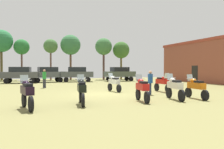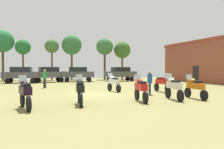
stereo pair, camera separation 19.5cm
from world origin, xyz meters
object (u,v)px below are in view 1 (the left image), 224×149
(motorcycle_7, at_px, (162,83))
(motorcycle_8, at_px, (175,87))
(person_1, at_px, (44,77))
(car_6, at_px, (20,74))
(car_3, at_px, (48,73))
(car_5, at_px, (77,73))
(car_4, at_px, (120,73))
(tree_7, at_px, (121,50))
(person_2, at_px, (150,81))
(motorcycle_9, at_px, (114,83))
(tree_2, at_px, (22,47))
(motorcycle_2, at_px, (27,93))
(tree_9, at_px, (71,45))
(tree_5, at_px, (1,41))
(motorcycle_1, at_px, (196,87))
(motorcycle_4, at_px, (82,90))
(tree_4, at_px, (104,47))
(motorcycle_6, at_px, (142,88))
(tree_6, at_px, (51,47))

(motorcycle_7, distance_m, motorcycle_8, 4.41)
(person_1, bearing_deg, car_6, 143.10)
(car_3, xyz_separation_m, car_5, (3.83, -0.23, 0.00))
(car_4, bearing_deg, tree_7, -26.64)
(car_4, relative_size, person_2, 2.68)
(motorcycle_9, xyz_separation_m, person_2, (1.66, -2.80, 0.25))
(tree_2, bearing_deg, car_4, -28.68)
(motorcycle_2, xyz_separation_m, car_6, (-1.28, 19.64, 0.44))
(tree_9, bearing_deg, motorcycle_8, -85.90)
(tree_2, xyz_separation_m, tree_7, (15.79, -1.50, -0.16))
(tree_5, bearing_deg, motorcycle_1, -62.95)
(motorcycle_2, distance_m, tree_9, 28.25)
(car_5, relative_size, tree_9, 0.62)
(motorcycle_1, bearing_deg, car_3, 114.38)
(motorcycle_8, xyz_separation_m, motorcycle_9, (-1.75, 5.54, -0.03))
(motorcycle_1, xyz_separation_m, motorcycle_9, (-3.18, 5.60, -0.00))
(motorcycle_1, relative_size, car_4, 0.50)
(motorcycle_2, height_order, car_6, car_6)
(car_4, bearing_deg, motorcycle_4, 150.54)
(car_4, xyz_separation_m, tree_7, (2.46, 5.79, 3.72))
(motorcycle_8, relative_size, person_1, 1.33)
(motorcycle_2, xyz_separation_m, motorcycle_9, (6.20, 6.08, -0.03))
(car_3, xyz_separation_m, tree_4, (9.25, 5.22, 4.19))
(tree_4, xyz_separation_m, tree_9, (-5.25, 1.41, 0.28))
(motorcycle_1, distance_m, motorcycle_4, 6.85)
(tree_5, bearing_deg, motorcycle_4, -75.67)
(tree_2, distance_m, tree_5, 2.98)
(tree_4, bearing_deg, motorcycle_6, -102.15)
(person_2, bearing_deg, tree_4, 25.51)
(motorcycle_7, bearing_deg, car_6, -53.49)
(car_5, relative_size, tree_6, 0.70)
(tree_9, bearing_deg, tree_5, 179.33)
(motorcycle_4, relative_size, car_4, 0.50)
(motorcycle_1, height_order, motorcycle_8, motorcycle_8)
(motorcycle_1, distance_m, car_3, 21.36)
(motorcycle_4, xyz_separation_m, car_4, (9.35, 19.29, 0.44))
(car_4, height_order, tree_5, tree_5)
(motorcycle_8, distance_m, tree_7, 26.18)
(car_3, bearing_deg, motorcycle_7, -165.19)
(car_6, distance_m, tree_9, 11.40)
(motorcycle_7, height_order, tree_4, tree_4)
(motorcycle_8, xyz_separation_m, person_1, (-6.74, 10.83, 0.26))
(motorcycle_8, relative_size, car_6, 0.50)
(motorcycle_8, bearing_deg, tree_2, 118.32)
(motorcycle_8, bearing_deg, motorcycle_6, -169.71)
(car_6, bearing_deg, motorcycle_2, -167.76)
(motorcycle_1, distance_m, motorcycle_2, 9.39)
(motorcycle_2, height_order, car_4, car_4)
(motorcycle_2, height_order, motorcycle_9, motorcycle_2)
(motorcycle_6, distance_m, person_2, 3.44)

